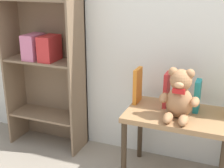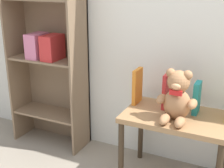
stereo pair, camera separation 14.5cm
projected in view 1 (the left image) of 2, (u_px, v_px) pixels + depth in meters
The scene contains 7 objects.
wall_back at pixel (160, 2), 2.28m from camera, with size 4.80×0.06×2.50m.
bookshelf_side at pixel (45, 48), 2.58m from camera, with size 0.65×0.29×1.53m.
display_table at pixel (177, 123), 2.18m from camera, with size 0.71×0.45×0.53m.
teddy_bear at pixel (179, 96), 2.03m from camera, with size 0.26×0.24×0.34m.
book_standing_orange at pixel (138, 86), 2.30m from camera, with size 0.03×0.14×0.26m, color orange.
book_standing_red at pixel (167, 90), 2.23m from camera, with size 0.03×0.12×0.25m, color red.
book_standing_teal at pixel (197, 96), 2.16m from camera, with size 0.04×0.11×0.22m, color teal.
Camera 1 is at (0.54, -0.89, 1.42)m, focal length 50.00 mm.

